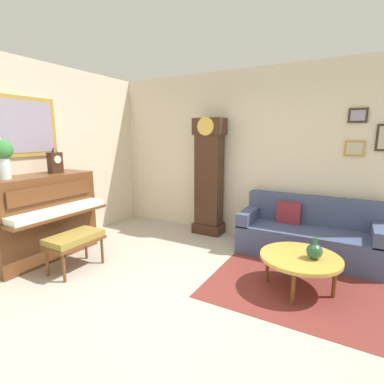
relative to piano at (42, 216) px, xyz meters
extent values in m
cube|color=#B2A899|center=(2.23, -0.03, -0.65)|extent=(6.40, 6.00, 0.10)
cube|color=beige|center=(-0.37, -0.03, 0.80)|extent=(0.10, 4.90, 2.80)
cube|color=#B28E3D|center=(-0.30, 0.00, 1.25)|extent=(0.03, 1.10, 0.84)
cube|color=#998EA8|center=(-0.29, 0.00, 1.25)|extent=(0.01, 0.98, 0.72)
cube|color=beige|center=(2.23, 2.37, 0.80)|extent=(5.30, 0.10, 2.80)
cube|color=#B28E3D|center=(3.78, 2.30, 0.95)|extent=(0.26, 0.03, 0.22)
cube|color=#BCB299|center=(3.78, 2.29, 0.95)|extent=(0.20, 0.01, 0.16)
cube|color=#33281E|center=(3.78, 2.30, 1.40)|extent=(0.24, 0.03, 0.20)
cube|color=#998EA8|center=(3.78, 2.29, 1.40)|extent=(0.18, 0.01, 0.14)
cube|color=maroon|center=(3.41, 0.84, -0.60)|extent=(2.10, 1.50, 0.01)
cube|color=brown|center=(-0.02, 0.00, -0.01)|extent=(0.60, 1.44, 1.19)
cube|color=brown|center=(0.41, 0.00, 0.08)|extent=(0.28, 1.38, 0.04)
cube|color=white|center=(0.41, 0.00, 0.14)|extent=(0.26, 1.32, 0.08)
cube|color=brown|center=(0.30, 0.00, 0.38)|extent=(0.03, 1.20, 0.20)
cube|color=brown|center=(0.74, -0.06, -0.22)|extent=(0.42, 0.70, 0.04)
cube|color=olive|center=(0.74, -0.06, -0.16)|extent=(0.40, 0.68, 0.08)
cylinder|color=brown|center=(0.90, -0.36, -0.42)|extent=(0.04, 0.04, 0.36)
cylinder|color=brown|center=(0.90, 0.24, -0.42)|extent=(0.04, 0.04, 0.36)
cylinder|color=brown|center=(0.58, -0.36, -0.42)|extent=(0.04, 0.04, 0.36)
cylinder|color=brown|center=(0.58, 0.24, -0.42)|extent=(0.04, 0.04, 0.36)
cube|color=#3D2316|center=(1.61, 2.10, -0.51)|extent=(0.52, 0.34, 0.18)
cube|color=#3D2316|center=(1.61, 2.10, 0.29)|extent=(0.44, 0.28, 1.78)
cube|color=#3D2316|center=(1.61, 2.10, 1.28)|extent=(0.52, 0.32, 0.28)
cylinder|color=gold|center=(1.61, 1.95, 1.28)|extent=(0.30, 0.02, 0.30)
cylinder|color=gold|center=(1.61, 2.05, 0.35)|extent=(0.03, 0.03, 0.70)
cube|color=#424C70|center=(3.31, 1.87, -0.39)|extent=(1.90, 0.80, 0.42)
cube|color=#424C70|center=(3.31, 2.17, 0.02)|extent=(1.90, 0.20, 0.44)
cube|color=#424C70|center=(2.45, 1.87, -0.10)|extent=(0.18, 0.80, 0.20)
cube|color=#424C70|center=(4.17, 1.87, -0.10)|extent=(0.18, 0.80, 0.20)
cube|color=maroon|center=(3.01, 2.01, -0.02)|extent=(0.34, 0.12, 0.32)
cylinder|color=gold|center=(3.37, 0.84, -0.22)|extent=(0.88, 0.88, 0.04)
torus|color=brown|center=(3.37, 0.84, -0.22)|extent=(0.88, 0.88, 0.04)
cylinder|color=brown|center=(3.37, 1.20, -0.42)|extent=(0.04, 0.04, 0.36)
cylinder|color=brown|center=(3.73, 0.84, -0.42)|extent=(0.04, 0.04, 0.36)
cylinder|color=brown|center=(3.37, 0.48, -0.42)|extent=(0.04, 0.04, 0.36)
cylinder|color=brown|center=(3.01, 0.84, -0.42)|extent=(0.04, 0.04, 0.36)
cube|color=#3D2316|center=(0.00, 0.29, 0.74)|extent=(0.12, 0.18, 0.30)
cylinder|color=white|center=(0.06, 0.29, 0.79)|extent=(0.01, 0.11, 0.11)
cone|color=#3D2316|center=(0.00, 0.29, 0.93)|extent=(0.10, 0.10, 0.08)
cylinder|color=silver|center=(0.00, -0.43, 0.72)|extent=(0.15, 0.15, 0.26)
sphere|color=#387F3D|center=(0.00, -0.43, 0.96)|extent=(0.26, 0.26, 0.26)
cylinder|color=#234C33|center=(3.51, 0.84, -0.19)|extent=(0.09, 0.09, 0.01)
sphere|color=#285638|center=(3.51, 0.84, -0.11)|extent=(0.17, 0.17, 0.17)
cylinder|color=#285638|center=(3.51, 0.84, 0.00)|extent=(0.04, 0.04, 0.08)
camera|label=1|loc=(3.78, -2.37, 1.12)|focal=26.79mm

